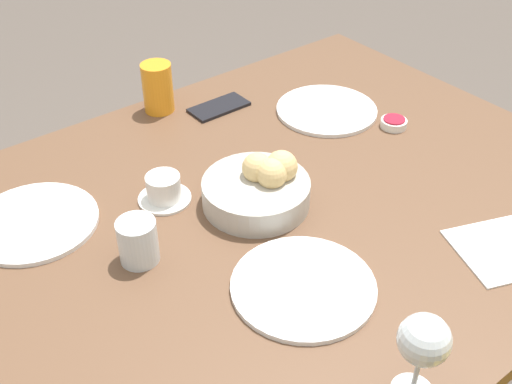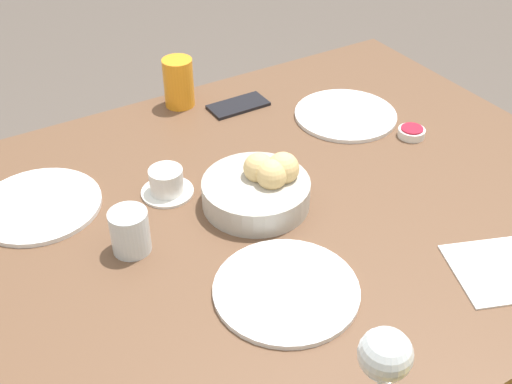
{
  "view_description": "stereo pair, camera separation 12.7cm",
  "coord_description": "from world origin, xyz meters",
  "px_view_note": "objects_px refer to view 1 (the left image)",
  "views": [
    {
      "loc": [
        0.64,
        0.79,
        1.54
      ],
      "look_at": [
        0.01,
        -0.02,
        0.76
      ],
      "focal_mm": 45.0,
      "sensor_mm": 36.0,
      "label": 1
    },
    {
      "loc": [
        0.54,
        0.86,
        1.54
      ],
      "look_at": [
        0.01,
        -0.02,
        0.76
      ],
      "focal_mm": 45.0,
      "sensor_mm": 36.0,
      "label": 2
    }
  ],
  "objects_px": {
    "plate_near_right": "(34,222)",
    "jam_bowl_berry": "(394,123)",
    "bread_basket": "(259,188)",
    "cell_phone": "(219,107)",
    "coffee_cup": "(164,190)",
    "plate_near_left": "(327,110)",
    "plate_far_center": "(303,287)",
    "napkin": "(501,250)",
    "juice_glass": "(158,88)",
    "wine_glass": "(424,343)",
    "water_tumbler": "(138,241)"
  },
  "relations": [
    {
      "from": "plate_near_left",
      "to": "juice_glass",
      "type": "height_order",
      "value": "juice_glass"
    },
    {
      "from": "napkin",
      "to": "coffee_cup",
      "type": "bearing_deg",
      "value": -51.73
    },
    {
      "from": "bread_basket",
      "to": "coffee_cup",
      "type": "distance_m",
      "value": 0.2
    },
    {
      "from": "bread_basket",
      "to": "cell_phone",
      "type": "xyz_separation_m",
      "value": [
        -0.16,
        -0.37,
        -0.03
      ]
    },
    {
      "from": "coffee_cup",
      "to": "jam_bowl_berry",
      "type": "relative_size",
      "value": 1.73
    },
    {
      "from": "plate_near_left",
      "to": "plate_far_center",
      "type": "relative_size",
      "value": 0.99
    },
    {
      "from": "plate_near_right",
      "to": "jam_bowl_berry",
      "type": "height_order",
      "value": "jam_bowl_berry"
    },
    {
      "from": "wine_glass",
      "to": "jam_bowl_berry",
      "type": "distance_m",
      "value": 0.77
    },
    {
      "from": "water_tumbler",
      "to": "coffee_cup",
      "type": "distance_m",
      "value": 0.18
    },
    {
      "from": "juice_glass",
      "to": "coffee_cup",
      "type": "height_order",
      "value": "juice_glass"
    },
    {
      "from": "bread_basket",
      "to": "water_tumbler",
      "type": "height_order",
      "value": "bread_basket"
    },
    {
      "from": "water_tumbler",
      "to": "jam_bowl_berry",
      "type": "relative_size",
      "value": 1.36
    },
    {
      "from": "plate_far_center",
      "to": "cell_phone",
      "type": "distance_m",
      "value": 0.66
    },
    {
      "from": "coffee_cup",
      "to": "plate_near_left",
      "type": "bearing_deg",
      "value": -173.33
    },
    {
      "from": "plate_near_left",
      "to": "water_tumbler",
      "type": "distance_m",
      "value": 0.67
    },
    {
      "from": "juice_glass",
      "to": "bread_basket",
      "type": "bearing_deg",
      "value": 85.13
    },
    {
      "from": "juice_glass",
      "to": "plate_far_center",
      "type": "bearing_deg",
      "value": 79.38
    },
    {
      "from": "cell_phone",
      "to": "coffee_cup",
      "type": "bearing_deg",
      "value": 37.94
    },
    {
      "from": "napkin",
      "to": "juice_glass",
      "type": "bearing_deg",
      "value": -75.16
    },
    {
      "from": "plate_near_right",
      "to": "jam_bowl_berry",
      "type": "bearing_deg",
      "value": 167.49
    },
    {
      "from": "plate_near_right",
      "to": "juice_glass",
      "type": "height_order",
      "value": "juice_glass"
    },
    {
      "from": "napkin",
      "to": "wine_glass",
      "type": "bearing_deg",
      "value": 15.9
    },
    {
      "from": "plate_near_left",
      "to": "napkin",
      "type": "bearing_deg",
      "value": 80.22
    },
    {
      "from": "water_tumbler",
      "to": "coffee_cup",
      "type": "xyz_separation_m",
      "value": [
        -0.13,
        -0.12,
        -0.02
      ]
    },
    {
      "from": "plate_far_center",
      "to": "wine_glass",
      "type": "bearing_deg",
      "value": 86.74
    },
    {
      "from": "coffee_cup",
      "to": "jam_bowl_berry",
      "type": "xyz_separation_m",
      "value": [
        -0.59,
        0.09,
        -0.01
      ]
    },
    {
      "from": "napkin",
      "to": "water_tumbler",
      "type": "bearing_deg",
      "value": -36.23
    },
    {
      "from": "plate_near_left",
      "to": "plate_near_right",
      "type": "relative_size",
      "value": 1.0
    },
    {
      "from": "wine_glass",
      "to": "plate_near_right",
      "type": "bearing_deg",
      "value": -68.32
    },
    {
      "from": "plate_near_left",
      "to": "juice_glass",
      "type": "distance_m",
      "value": 0.42
    },
    {
      "from": "plate_near_left",
      "to": "water_tumbler",
      "type": "relative_size",
      "value": 2.93
    },
    {
      "from": "plate_far_center",
      "to": "water_tumbler",
      "type": "height_order",
      "value": "water_tumbler"
    },
    {
      "from": "jam_bowl_berry",
      "to": "cell_phone",
      "type": "height_order",
      "value": "jam_bowl_berry"
    },
    {
      "from": "plate_near_left",
      "to": "coffee_cup",
      "type": "xyz_separation_m",
      "value": [
        0.51,
        0.06,
        0.02
      ]
    },
    {
      "from": "plate_near_right",
      "to": "water_tumbler",
      "type": "height_order",
      "value": "water_tumbler"
    },
    {
      "from": "plate_near_right",
      "to": "plate_near_left",
      "type": "bearing_deg",
      "value": 177.63
    },
    {
      "from": "plate_near_left",
      "to": "wine_glass",
      "type": "relative_size",
      "value": 1.61
    },
    {
      "from": "plate_near_left",
      "to": "juice_glass",
      "type": "bearing_deg",
      "value": -39.44
    },
    {
      "from": "napkin",
      "to": "cell_phone",
      "type": "height_order",
      "value": "cell_phone"
    },
    {
      "from": "plate_near_left",
      "to": "napkin",
      "type": "relative_size",
      "value": 1.2
    },
    {
      "from": "plate_far_center",
      "to": "water_tumbler",
      "type": "xyz_separation_m",
      "value": [
        0.19,
        -0.24,
        0.04
      ]
    },
    {
      "from": "plate_near_right",
      "to": "wine_glass",
      "type": "relative_size",
      "value": 1.61
    },
    {
      "from": "napkin",
      "to": "plate_far_center",
      "type": "bearing_deg",
      "value": -23.47
    },
    {
      "from": "plate_near_left",
      "to": "wine_glass",
      "type": "height_order",
      "value": "wine_glass"
    },
    {
      "from": "bread_basket",
      "to": "cell_phone",
      "type": "relative_size",
      "value": 1.46
    },
    {
      "from": "plate_near_right",
      "to": "juice_glass",
      "type": "distance_m",
      "value": 0.49
    },
    {
      "from": "plate_near_right",
      "to": "wine_glass",
      "type": "height_order",
      "value": "wine_glass"
    },
    {
      "from": "bread_basket",
      "to": "wine_glass",
      "type": "distance_m",
      "value": 0.51
    },
    {
      "from": "wine_glass",
      "to": "coffee_cup",
      "type": "distance_m",
      "value": 0.63
    },
    {
      "from": "juice_glass",
      "to": "cell_phone",
      "type": "distance_m",
      "value": 0.16
    }
  ]
}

